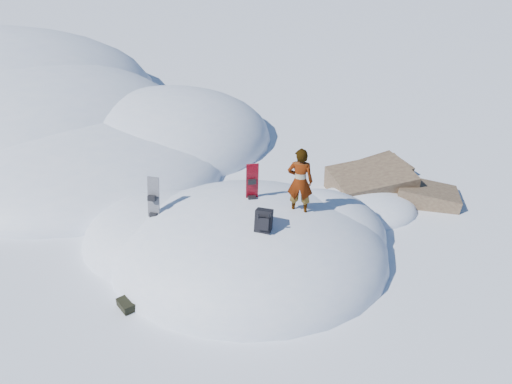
{
  "coord_description": "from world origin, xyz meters",
  "views": [
    {
      "loc": [
        0.48,
        -10.31,
        7.44
      ],
      "look_at": [
        0.16,
        0.3,
        1.66
      ],
      "focal_mm": 35.0,
      "sensor_mm": 36.0,
      "label": 1
    }
  ],
  "objects_px": {
    "snowboard_red": "(252,191)",
    "backpack": "(264,221)",
    "snowboard_dark": "(153,208)",
    "person": "(300,181)"
  },
  "relations": [
    {
      "from": "snowboard_dark",
      "to": "person",
      "type": "bearing_deg",
      "value": 10.18
    },
    {
      "from": "snowboard_red",
      "to": "backpack",
      "type": "distance_m",
      "value": 1.32
    },
    {
      "from": "person",
      "to": "snowboard_red",
      "type": "bearing_deg",
      "value": -10.25
    },
    {
      "from": "snowboard_red",
      "to": "backpack",
      "type": "relative_size",
      "value": 2.64
    },
    {
      "from": "snowboard_red",
      "to": "person",
      "type": "height_order",
      "value": "person"
    },
    {
      "from": "backpack",
      "to": "snowboard_dark",
      "type": "bearing_deg",
      "value": 172.99
    },
    {
      "from": "person",
      "to": "snowboard_dark",
      "type": "bearing_deg",
      "value": 6.01
    },
    {
      "from": "backpack",
      "to": "person",
      "type": "relative_size",
      "value": 0.36
    },
    {
      "from": "backpack",
      "to": "snowboard_red",
      "type": "bearing_deg",
      "value": 117.69
    },
    {
      "from": "snowboard_dark",
      "to": "backpack",
      "type": "distance_m",
      "value": 2.92
    }
  ]
}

